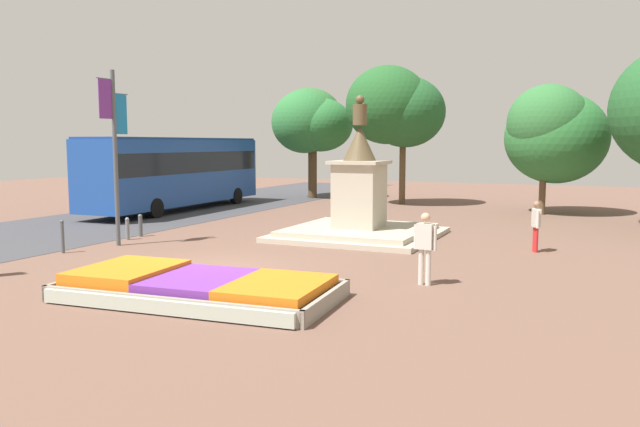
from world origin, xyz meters
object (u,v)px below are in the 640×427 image
Objects in this scene: statue_monument at (359,208)px; kerb_bollard_mid_a at (63,236)px; kerb_bollard_mid_b at (127,228)px; pedestrian_with_handbag at (536,223)px; banner_pole at (115,149)px; pedestrian_near_planter at (425,243)px; flower_planter at (195,288)px; city_bus at (177,169)px; kerb_bollard_north at (140,225)px.

statue_monument is 9.87m from kerb_bollard_mid_a.
pedestrian_with_handbag is at bearing 13.93° from kerb_bollard_mid_b.
banner_pole is 3.26m from kerb_bollard_mid_a.
pedestrian_with_handbag is 6.17m from pedestrian_near_planter.
pedestrian_with_handbag is (12.65, 4.35, -2.28)m from banner_pole.
pedestrian_with_handbag is at bearing 25.09° from kerb_bollard_mid_a.
pedestrian_near_planter is at bearing -57.67° from statue_monument.
city_bus is (-11.49, 14.59, 1.82)m from flower_planter.
city_bus is at bearing 162.98° from pedestrian_with_handbag.
pedestrian_with_handbag is at bearing -6.17° from statue_monument.
kerb_bollard_mid_b is at bearing 140.06° from flower_planter.
city_bus is 9.13m from kerb_bollard_north.
pedestrian_near_planter is 11.56m from kerb_bollard_mid_b.
city_bus is (-11.57, 4.74, 1.03)m from statue_monument.
pedestrian_near_planter reaches higher than kerb_bollard_mid_b.
banner_pole reaches higher than pedestrian_with_handbag.
city_bus is 7.53× the size of pedestrian_with_handbag.
banner_pole is at bearing -70.56° from kerb_bollard_north.
pedestrian_with_handbag reaches higher than flower_planter.
banner_pole is 0.48× the size of city_bus.
kerb_bollard_mid_a reaches higher than kerb_bollard_mid_b.
pedestrian_near_planter is (-1.96, -5.85, 0.10)m from pedestrian_with_handbag.
statue_monument is at bearing 23.40° from kerb_bollard_north.
kerb_bollard_mid_b is 0.81m from kerb_bollard_north.
flower_planter is at bearing -141.48° from pedestrian_near_planter.
statue_monument is 8.17m from kerb_bollard_mid_b.
flower_planter is at bearing -51.77° from city_bus.
flower_planter is at bearing -123.80° from pedestrian_with_handbag.
kerb_bollard_north is (-0.66, 1.88, -2.75)m from banner_pole.
kerb_bollard_mid_a is at bearing -154.91° from pedestrian_with_handbag.
kerb_bollard_mid_a reaches higher than kerb_bollard_north.
kerb_bollard_mid_a is at bearing -106.31° from banner_pole.
pedestrian_with_handbag is (6.07, -0.66, -0.14)m from statue_monument.
flower_planter is 7.66m from kerb_bollard_mid_a.
city_bus reaches higher than pedestrian_with_handbag.
kerb_bollard_north is at bearing -156.60° from statue_monument.
statue_monument is at bearing 173.83° from pedestrian_with_handbag.
flower_planter is at bearing -39.94° from kerb_bollard_mid_b.
statue_monument is 3.11× the size of pedestrian_near_planter.
kerb_bollard_mid_b is at bearing 167.13° from pedestrian_near_planter.
pedestrian_near_planter is 2.20× the size of kerb_bollard_mid_b.
banner_pole is at bearing -161.01° from pedestrian_with_handbag.
city_bus is at bearing 117.08° from banner_pole.
flower_planter is 9.88m from statue_monument.
statue_monument is 6.84× the size of kerb_bollard_mid_b.
kerb_bollard_mid_a is at bearing -136.15° from statue_monument.
kerb_bollard_mid_b is (-0.02, 2.90, -0.12)m from kerb_bollard_mid_a.
kerb_bollard_mid_b is (-7.13, -3.93, -0.63)m from statue_monument.
kerb_bollard_north is (4.32, -7.88, -1.64)m from city_bus.
statue_monument is at bearing 37.29° from banner_pole.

